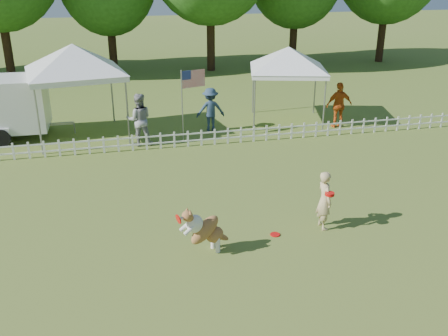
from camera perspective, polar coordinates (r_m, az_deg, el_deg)
name	(u,v)px	position (r m, az deg, el deg)	size (l,w,h in m)	color
ground	(265,238)	(12.28, 4.69, -7.97)	(120.00, 120.00, 0.00)	#486921
picket_fence	(208,137)	(18.37, -1.83, 3.53)	(22.00, 0.08, 0.60)	white
handler	(324,200)	(12.60, 11.41, -3.63)	(0.55, 0.36, 1.52)	tan
dog	(206,230)	(11.35, -2.12, -7.05)	(1.18, 0.39, 1.22)	brown
frisbee_on_turf	(275,235)	(12.42, 5.85, -7.57)	(0.24, 0.24, 0.02)	red
canopy_tent_left	(77,93)	(19.74, -16.42, 8.27)	(3.34, 3.34, 3.45)	white
canopy_tent_right	(287,86)	(21.11, 7.21, 9.30)	(2.97, 2.97, 3.07)	white
flag_pole	(182,106)	(18.55, -4.79, 7.03)	(1.03, 0.11, 2.69)	gray
spectator_a	(139,120)	(18.45, -9.67, 5.47)	(0.94, 0.73, 1.93)	gray
spectator_b	(210,110)	(19.90, -1.56, 6.70)	(1.12, 0.64, 1.73)	#24384E
spectator_c	(339,105)	(20.86, 13.02, 7.02)	(1.08, 0.45, 1.85)	#C25116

